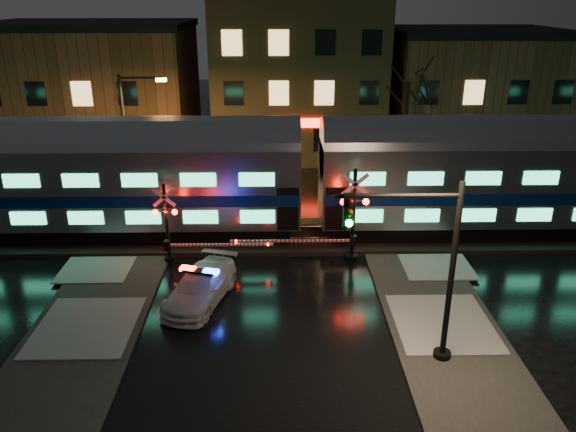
{
  "coord_description": "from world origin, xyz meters",
  "views": [
    {
      "loc": [
        0.51,
        -20.53,
        11.39
      ],
      "look_at": [
        0.93,
        2.5,
        2.2
      ],
      "focal_mm": 35.0,
      "sensor_mm": 36.0,
      "label": 1
    }
  ],
  "objects_px": {
    "police_car": "(200,287)",
    "streetlight": "(130,135)",
    "crossing_signal_right": "(345,225)",
    "traffic_light": "(421,272)",
    "crossing_signal_left": "(175,232)"
  },
  "relations": [
    {
      "from": "police_car",
      "to": "crossing_signal_left",
      "type": "distance_m",
      "value": 3.77
    },
    {
      "from": "traffic_light",
      "to": "streetlight",
      "type": "distance_m",
      "value": 18.72
    },
    {
      "from": "crossing_signal_right",
      "to": "streetlight",
      "type": "bearing_deg",
      "value": 148.38
    },
    {
      "from": "police_car",
      "to": "crossing_signal_left",
      "type": "relative_size",
      "value": 0.9
    },
    {
      "from": "police_car",
      "to": "traffic_light",
      "type": "xyz_separation_m",
      "value": [
        7.52,
        -4.0,
        2.67
      ]
    },
    {
      "from": "crossing_signal_left",
      "to": "traffic_light",
      "type": "distance_m",
      "value": 11.75
    },
    {
      "from": "police_car",
      "to": "crossing_signal_right",
      "type": "relative_size",
      "value": 0.77
    },
    {
      "from": "crossing_signal_right",
      "to": "streetlight",
      "type": "relative_size",
      "value": 0.82
    },
    {
      "from": "crossing_signal_right",
      "to": "crossing_signal_left",
      "type": "bearing_deg",
      "value": -179.89
    },
    {
      "from": "streetlight",
      "to": "crossing_signal_left",
      "type": "bearing_deg",
      "value": -63.56
    },
    {
      "from": "police_car",
      "to": "crossing_signal_right",
      "type": "height_order",
      "value": "crossing_signal_right"
    },
    {
      "from": "police_car",
      "to": "streetlight",
      "type": "height_order",
      "value": "streetlight"
    },
    {
      "from": "crossing_signal_left",
      "to": "streetlight",
      "type": "relative_size",
      "value": 0.71
    },
    {
      "from": "crossing_signal_right",
      "to": "traffic_light",
      "type": "xyz_separation_m",
      "value": [
        1.47,
        -7.36,
        1.51
      ]
    },
    {
      "from": "traffic_light",
      "to": "crossing_signal_left",
      "type": "bearing_deg",
      "value": 134.6
    }
  ]
}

